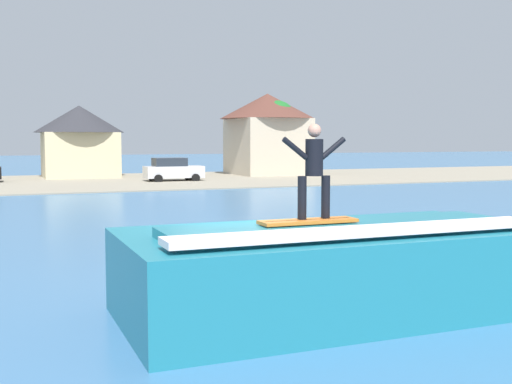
% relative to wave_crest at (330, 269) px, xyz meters
% --- Properties ---
extents(ground_plane, '(260.00, 260.00, 0.00)m').
position_rel_wave_crest_xyz_m(ground_plane, '(-1.23, 1.25, -0.83)').
color(ground_plane, teal).
extents(wave_crest, '(7.68, 3.69, 1.76)m').
position_rel_wave_crest_xyz_m(wave_crest, '(0.00, 0.00, 0.00)').
color(wave_crest, teal).
rests_on(wave_crest, ground_plane).
extents(surfboard, '(1.80, 0.48, 0.06)m').
position_rel_wave_crest_xyz_m(surfboard, '(-0.60, -0.27, 0.96)').
color(surfboard, orange).
rests_on(surfboard, wave_crest).
extents(surfer, '(1.26, 0.32, 1.70)m').
position_rel_wave_crest_xyz_m(surfer, '(-0.45, -0.19, 1.94)').
color(surfer, black).
rests_on(surfer, surfboard).
extents(shoreline_bank, '(120.00, 20.66, 0.08)m').
position_rel_wave_crest_xyz_m(shoreline_bank, '(-1.23, 39.33, -0.79)').
color(shoreline_bank, gray).
rests_on(shoreline_bank, ground_plane).
extents(car_far_shore, '(4.48, 2.23, 1.86)m').
position_rel_wave_crest_xyz_m(car_far_shore, '(6.80, 37.53, 0.12)').
color(car_far_shore, silver).
rests_on(car_far_shore, ground_plane).
extents(house_gabled_white, '(8.76, 8.76, 7.46)m').
position_rel_wave_crest_xyz_m(house_gabled_white, '(17.30, 43.47, 3.39)').
color(house_gabled_white, beige).
rests_on(house_gabled_white, ground_plane).
extents(house_small_cottage, '(7.47, 7.47, 6.15)m').
position_rel_wave_crest_xyz_m(house_small_cottage, '(0.77, 45.46, 2.61)').
color(house_small_cottage, beige).
rests_on(house_small_cottage, ground_plane).
extents(tree_tall_bare, '(3.57, 3.57, 6.81)m').
position_rel_wave_crest_xyz_m(tree_tall_bare, '(17.78, 42.47, 4.17)').
color(tree_tall_bare, brown).
rests_on(tree_tall_bare, ground_plane).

